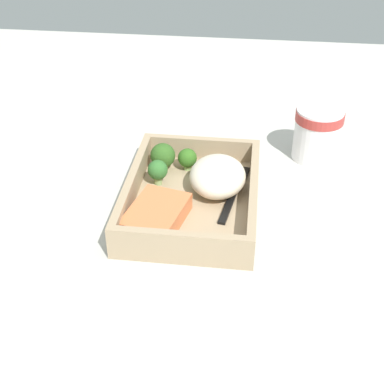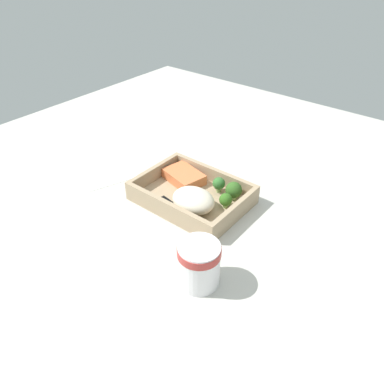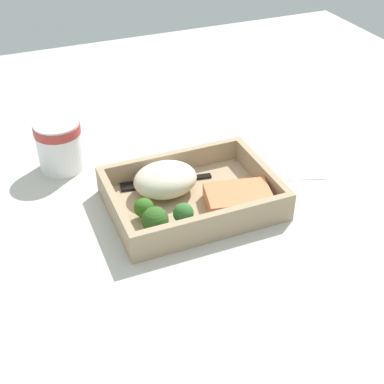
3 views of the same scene
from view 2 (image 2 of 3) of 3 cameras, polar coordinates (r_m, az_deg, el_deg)
ground_plane at (r=94.77cm, az=0.00°, el=-1.83°), size 160.00×160.00×2.00cm
takeout_tray at (r=93.81cm, az=0.00°, el=-1.05°), size 26.83×19.61×1.20cm
tray_rim at (r=92.36cm, az=0.00°, el=0.20°), size 26.83×19.61×3.79cm
salmon_fillet at (r=98.75cm, az=-1.24°, el=2.38°), size 11.71×9.33×2.69cm
mashed_potatoes at (r=88.05cm, az=0.20°, el=-1.26°), size 10.65×8.72×5.10cm
broccoli_floret_1 at (r=94.08cm, az=4.10°, el=1.25°), size 3.19×3.19×4.19cm
broccoli_floret_2 at (r=92.04cm, az=6.37°, el=0.26°), size 4.11×4.11×4.63cm
broccoli_floret_3 at (r=89.32cm, az=5.16°, el=-1.21°), size 3.15×3.15×3.73cm
fork at (r=87.76cm, az=-0.92°, el=-3.33°), size 15.86×4.10×0.44cm
paper_cup at (r=71.02cm, az=1.07°, el=-10.66°), size 8.20×8.20×9.24cm
receipt_slip at (r=105.18cm, az=-12.36°, el=2.17°), size 11.52×15.97×0.24cm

